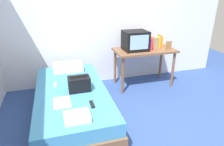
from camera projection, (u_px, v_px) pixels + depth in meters
ground_plane at (143, 140)px, 2.57m from camera, size 8.00×8.00×0.00m
wall_back at (104, 18)px, 3.84m from camera, size 5.20×0.10×2.60m
bed at (72, 104)px, 2.92m from camera, size 1.00×2.00×0.50m
desk at (144, 54)px, 3.85m from camera, size 1.16×0.60×0.75m
tv at (135, 41)px, 3.70m from camera, size 0.44×0.39×0.36m
water_bottle at (150, 44)px, 3.71m from camera, size 0.08×0.08×0.23m
book_row at (155, 42)px, 3.90m from camera, size 0.25×0.17×0.25m
picture_frame at (169, 45)px, 3.78m from camera, size 0.11×0.02×0.16m
pillow at (68, 67)px, 3.48m from camera, size 0.50×0.36×0.11m
handbag at (79, 84)px, 2.75m from camera, size 0.30×0.20×0.23m
magazine at (62, 102)px, 2.48m from camera, size 0.21×0.29×0.01m
remote_dark at (92, 104)px, 2.42m from camera, size 0.04×0.16×0.02m
remote_silver at (55, 85)px, 2.92m from camera, size 0.04×0.14×0.02m
folded_towel at (77, 117)px, 2.15m from camera, size 0.28×0.22×0.06m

